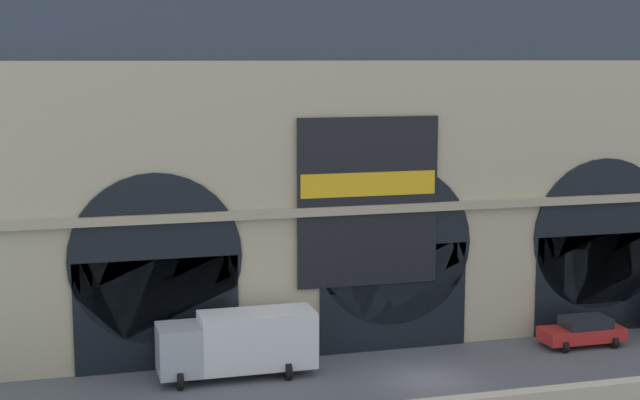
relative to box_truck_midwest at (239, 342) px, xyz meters
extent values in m
plane|color=#54565B|center=(8.58, -2.85, -1.70)|extent=(200.00, 200.00, 0.00)
cube|color=#BCAD8C|center=(8.58, 4.47, 5.79)|extent=(51.16, 4.64, 14.97)
cube|color=#333D4C|center=(8.58, 4.77, 15.47)|extent=(51.16, 4.04, 4.40)
cube|color=black|center=(-3.60, 2.10, 1.06)|extent=(7.97, 0.20, 5.52)
cylinder|color=black|center=(-3.60, 2.10, 3.82)|extent=(8.39, 0.20, 8.39)
cube|color=black|center=(8.58, 2.10, 1.06)|extent=(7.97, 0.20, 5.52)
cylinder|color=black|center=(8.58, 2.10, 3.82)|extent=(8.39, 0.20, 8.39)
cube|color=black|center=(20.76, 2.10, 1.06)|extent=(7.97, 0.20, 5.52)
cylinder|color=black|center=(20.76, 2.10, 3.82)|extent=(8.39, 0.20, 8.39)
cube|color=black|center=(7.10, 1.98, 6.18)|extent=(7.41, 0.12, 8.62)
cube|color=yellow|center=(7.10, 1.90, 7.10)|extent=(7.12, 0.04, 1.21)
cube|color=tan|center=(8.58, 2.00, 5.80)|extent=(51.16, 0.50, 0.44)
cube|color=#ADB2B7|center=(-2.86, 0.00, -0.13)|extent=(2.00, 2.30, 2.30)
cube|color=white|center=(0.89, 0.00, 0.07)|extent=(5.50, 2.30, 2.70)
cylinder|color=black|center=(-2.96, -1.04, -1.28)|extent=(0.28, 0.84, 0.84)
cylinder|color=black|center=(-2.96, 1.03, -1.28)|extent=(0.28, 0.84, 0.84)
cylinder|color=black|center=(2.14, -1.04, -1.28)|extent=(0.28, 0.84, 0.84)
cylinder|color=black|center=(2.14, 1.03, -1.28)|extent=(0.28, 0.84, 0.84)
cube|color=red|center=(18.39, -0.04, -1.05)|extent=(4.40, 1.80, 0.70)
cube|color=black|center=(18.61, -0.04, -0.43)|extent=(2.46, 1.62, 0.55)
cylinder|color=black|center=(16.94, -0.85, -1.40)|extent=(0.28, 0.60, 0.60)
cylinder|color=black|center=(16.94, 0.77, -1.40)|extent=(0.28, 0.60, 0.60)
cylinder|color=black|center=(19.84, -0.85, -1.40)|extent=(0.28, 0.60, 0.60)
cylinder|color=black|center=(19.84, 0.77, -1.40)|extent=(0.28, 0.60, 0.60)
camera|label=1|loc=(-7.88, -42.76, 13.40)|focal=52.88mm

